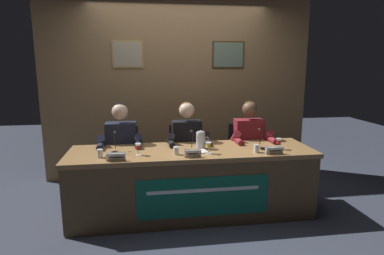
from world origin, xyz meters
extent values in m
plane|color=#383D4C|center=(0.00, 0.00, 0.00)|extent=(12.00, 12.00, 0.00)
cube|color=#937047|center=(0.00, 1.33, 1.30)|extent=(3.90, 0.12, 2.60)
cube|color=tan|center=(-0.72, 1.27, 1.81)|extent=(0.43, 0.02, 0.38)
cube|color=tan|center=(-0.72, 1.26, 1.81)|extent=(0.39, 0.01, 0.34)
cube|color=#4C3319|center=(0.72, 1.27, 1.81)|extent=(0.47, 0.02, 0.39)
cube|color=slate|center=(0.72, 1.26, 1.81)|extent=(0.43, 0.01, 0.35)
cube|color=olive|center=(0.00, 0.00, 0.72)|extent=(2.70, 0.77, 0.05)
cube|color=brown|center=(0.00, -0.37, 0.35)|extent=(2.64, 0.04, 0.70)
cube|color=brown|center=(-1.30, 0.00, 0.35)|extent=(0.08, 0.69, 0.70)
cube|color=brown|center=(1.30, 0.00, 0.35)|extent=(0.08, 0.69, 0.70)
cube|color=#14664C|center=(0.06, -0.39, 0.35)|extent=(1.36, 0.01, 0.42)
cube|color=white|center=(0.06, -0.39, 0.42)|extent=(1.15, 0.00, 0.04)
cylinder|color=black|center=(-0.80, 0.49, 0.01)|extent=(0.44, 0.44, 0.02)
cylinder|color=black|center=(-0.80, 0.49, 0.23)|extent=(0.05, 0.05, 0.41)
cube|color=#232328|center=(-0.80, 0.49, 0.45)|extent=(0.44, 0.44, 0.03)
cube|color=#232328|center=(-0.80, 0.69, 0.68)|extent=(0.40, 0.05, 0.44)
cylinder|color=black|center=(-0.90, 0.14, 0.23)|extent=(0.10, 0.10, 0.46)
cylinder|color=black|center=(-0.70, 0.14, 0.23)|extent=(0.10, 0.10, 0.46)
cylinder|color=black|center=(-0.90, 0.29, 0.51)|extent=(0.13, 0.34, 0.13)
cylinder|color=black|center=(-0.70, 0.29, 0.51)|extent=(0.13, 0.34, 0.13)
cube|color=#1E2338|center=(-0.80, 0.46, 0.75)|extent=(0.36, 0.20, 0.48)
sphere|color=beige|center=(-0.80, 0.44, 1.13)|extent=(0.19, 0.19, 0.19)
sphere|color=black|center=(-0.80, 0.45, 1.14)|extent=(0.17, 0.17, 0.17)
cylinder|color=#1E2338|center=(-1.01, 0.36, 0.77)|extent=(0.09, 0.30, 0.25)
cylinder|color=#1E2338|center=(-0.59, 0.36, 0.77)|extent=(0.09, 0.30, 0.25)
cylinder|color=#1E2338|center=(-1.01, 0.20, 0.78)|extent=(0.07, 0.24, 0.07)
cylinder|color=#1E2338|center=(-0.59, 0.20, 0.78)|extent=(0.07, 0.24, 0.07)
cube|color=white|center=(-0.80, -0.32, 0.79)|extent=(0.19, 0.03, 0.08)
cube|color=white|center=(-0.80, -0.29, 0.79)|extent=(0.19, 0.03, 0.08)
cube|color=black|center=(-0.80, -0.33, 0.79)|extent=(0.13, 0.01, 0.01)
cylinder|color=white|center=(-0.59, -0.14, 0.75)|extent=(0.06, 0.06, 0.00)
cylinder|color=white|center=(-0.59, -0.14, 0.78)|extent=(0.01, 0.01, 0.05)
cone|color=white|center=(-0.59, -0.14, 0.84)|extent=(0.06, 0.06, 0.06)
cylinder|color=#B21E2D|center=(-0.59, -0.14, 0.83)|extent=(0.04, 0.04, 0.04)
cylinder|color=silver|center=(-0.97, -0.17, 0.79)|extent=(0.06, 0.06, 0.08)
cylinder|color=silver|center=(-0.97, -0.17, 0.77)|extent=(0.05, 0.05, 0.05)
cylinder|color=black|center=(-0.84, -0.03, 0.76)|extent=(0.06, 0.06, 0.02)
cylinder|color=black|center=(-0.84, 0.03, 0.86)|extent=(0.01, 0.13, 0.18)
sphere|color=#2D2D2D|center=(-0.84, 0.09, 0.95)|extent=(0.03, 0.03, 0.03)
cylinder|color=black|center=(0.00, 0.49, 0.01)|extent=(0.44, 0.44, 0.02)
cylinder|color=black|center=(0.00, 0.49, 0.23)|extent=(0.05, 0.05, 0.41)
cube|color=#232328|center=(0.00, 0.49, 0.45)|extent=(0.44, 0.44, 0.03)
cube|color=#232328|center=(0.00, 0.69, 0.68)|extent=(0.40, 0.05, 0.44)
cylinder|color=black|center=(-0.10, 0.14, 0.23)|extent=(0.10, 0.10, 0.46)
cylinder|color=black|center=(0.10, 0.14, 0.23)|extent=(0.10, 0.10, 0.46)
cylinder|color=black|center=(-0.10, 0.29, 0.51)|extent=(0.13, 0.34, 0.13)
cylinder|color=black|center=(0.10, 0.29, 0.51)|extent=(0.13, 0.34, 0.13)
cube|color=black|center=(0.00, 0.46, 0.75)|extent=(0.36, 0.20, 0.48)
sphere|color=beige|center=(0.00, 0.44, 1.13)|extent=(0.19, 0.19, 0.19)
sphere|color=#593819|center=(0.00, 0.45, 1.14)|extent=(0.17, 0.17, 0.17)
cylinder|color=black|center=(-0.21, 0.36, 0.77)|extent=(0.09, 0.30, 0.25)
cylinder|color=black|center=(0.21, 0.36, 0.77)|extent=(0.09, 0.30, 0.25)
cylinder|color=black|center=(-0.21, 0.20, 0.78)|extent=(0.07, 0.24, 0.07)
cylinder|color=black|center=(0.21, 0.20, 0.78)|extent=(0.07, 0.24, 0.07)
cube|color=white|center=(-0.04, -0.31, 0.79)|extent=(0.17, 0.03, 0.08)
cube|color=white|center=(-0.04, -0.27, 0.79)|extent=(0.17, 0.03, 0.08)
cube|color=black|center=(-0.04, -0.31, 0.79)|extent=(0.12, 0.01, 0.01)
cylinder|color=white|center=(0.15, -0.19, 0.75)|extent=(0.06, 0.06, 0.00)
cylinder|color=white|center=(0.15, -0.19, 0.78)|extent=(0.01, 0.01, 0.05)
cone|color=white|center=(0.15, -0.19, 0.84)|extent=(0.06, 0.06, 0.06)
cylinder|color=yellow|center=(0.15, -0.19, 0.83)|extent=(0.04, 0.04, 0.04)
cylinder|color=silver|center=(-0.19, -0.18, 0.79)|extent=(0.06, 0.06, 0.08)
cylinder|color=silver|center=(-0.19, -0.18, 0.77)|extent=(0.05, 0.05, 0.05)
cylinder|color=black|center=(0.00, -0.10, 0.76)|extent=(0.06, 0.06, 0.02)
cylinder|color=black|center=(0.00, -0.03, 0.86)|extent=(0.01, 0.13, 0.18)
sphere|color=#2D2D2D|center=(0.00, 0.03, 0.95)|extent=(0.03, 0.03, 0.03)
cylinder|color=black|center=(0.80, 0.49, 0.01)|extent=(0.44, 0.44, 0.02)
cylinder|color=black|center=(0.80, 0.49, 0.23)|extent=(0.05, 0.05, 0.41)
cube|color=#232328|center=(0.80, 0.49, 0.45)|extent=(0.44, 0.44, 0.03)
cube|color=#232328|center=(0.80, 0.69, 0.68)|extent=(0.40, 0.05, 0.44)
cylinder|color=black|center=(0.70, 0.14, 0.23)|extent=(0.10, 0.10, 0.46)
cylinder|color=black|center=(0.90, 0.14, 0.23)|extent=(0.10, 0.10, 0.46)
cylinder|color=black|center=(0.70, 0.29, 0.51)|extent=(0.13, 0.34, 0.13)
cylinder|color=black|center=(0.90, 0.29, 0.51)|extent=(0.13, 0.34, 0.13)
cube|color=maroon|center=(0.80, 0.46, 0.75)|extent=(0.36, 0.20, 0.48)
sphere|color=brown|center=(0.80, 0.44, 1.13)|extent=(0.19, 0.19, 0.19)
sphere|color=#331E0F|center=(0.80, 0.45, 1.14)|extent=(0.17, 0.17, 0.17)
cylinder|color=maroon|center=(0.59, 0.36, 0.77)|extent=(0.09, 0.30, 0.25)
cylinder|color=maroon|center=(1.01, 0.36, 0.77)|extent=(0.09, 0.30, 0.25)
cylinder|color=maroon|center=(0.59, 0.20, 0.78)|extent=(0.07, 0.24, 0.07)
cylinder|color=maroon|center=(1.01, 0.20, 0.78)|extent=(0.07, 0.24, 0.07)
cube|color=white|center=(0.83, -0.32, 0.79)|extent=(0.19, 0.03, 0.08)
cube|color=white|center=(0.83, -0.28, 0.79)|extent=(0.19, 0.03, 0.08)
cube|color=black|center=(0.83, -0.32, 0.79)|extent=(0.13, 0.01, 0.01)
cylinder|color=white|center=(0.95, -0.13, 0.75)|extent=(0.06, 0.06, 0.00)
cylinder|color=white|center=(0.95, -0.13, 0.78)|extent=(0.01, 0.01, 0.05)
cone|color=white|center=(0.95, -0.13, 0.84)|extent=(0.06, 0.06, 0.06)
cylinder|color=#B21E2D|center=(0.95, -0.13, 0.83)|extent=(0.04, 0.04, 0.04)
cylinder|color=silver|center=(0.67, -0.21, 0.79)|extent=(0.06, 0.06, 0.08)
cylinder|color=silver|center=(0.67, -0.21, 0.77)|extent=(0.05, 0.05, 0.05)
cylinder|color=black|center=(0.78, -0.11, 0.76)|extent=(0.06, 0.06, 0.02)
cylinder|color=black|center=(0.78, -0.04, 0.86)|extent=(0.01, 0.13, 0.18)
sphere|color=#2D2D2D|center=(0.78, 0.02, 0.95)|extent=(0.03, 0.03, 0.03)
cylinder|color=silver|center=(0.10, 0.04, 0.84)|extent=(0.10, 0.10, 0.18)
cylinder|color=silver|center=(0.10, 0.04, 0.93)|extent=(0.09, 0.09, 0.01)
sphere|color=silver|center=(0.10, 0.04, 0.95)|extent=(0.02, 0.02, 0.02)
torus|color=silver|center=(0.17, 0.04, 0.85)|extent=(0.07, 0.01, 0.07)
cube|color=white|center=(0.04, -0.12, 0.75)|extent=(0.24, 0.19, 0.01)
camera|label=1|loc=(-0.51, -3.43, 1.68)|focal=30.25mm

